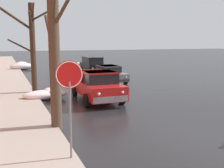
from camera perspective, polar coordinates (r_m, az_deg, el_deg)
name	(u,v)px	position (r m, az deg, el deg)	size (l,w,h in m)	color
ground_plane	(209,141)	(9.76, 20.40, -11.57)	(200.00, 200.00, 0.00)	#232326
left_sidewalk_slab	(10,80)	(24.82, -21.48, 0.90)	(2.80, 80.00, 0.13)	#A8A399
snow_bank_near_corner_left	(46,94)	(15.95, -14.34, -2.22)	(2.55, 1.07, 0.67)	white
snow_bank_along_left_kerb	(83,64)	(36.88, -6.31, 4.37)	(2.57, 1.15, 0.64)	white
snow_bank_mid_block_left	(22,65)	(35.49, -19.22, 3.90)	(1.70, 1.36, 0.89)	white
snow_bank_near_corner_right	(94,65)	(33.82, -4.02, 4.12)	(1.88, 1.11, 0.83)	white
snow_bank_along_right_kerb	(21,66)	(33.88, -19.25, 3.64)	(2.84, 1.31, 0.83)	white
snow_bank_far_right_pile	(93,66)	(32.95, -4.15, 4.01)	(2.06, 1.02, 0.85)	white
bare_tree_at_the_corner	(54,45)	(9.99, -12.54, 8.37)	(1.05, 4.19, 6.30)	#4C3D2D
bare_tree_second_along_sidewalk	(32,44)	(17.37, -17.19, 8.29)	(3.63, 2.27, 5.77)	#382B1E
pickup_truck_red_approaching_near_lane	(97,85)	(15.08, -3.32, -0.31)	(2.34, 5.09, 1.76)	red
sedan_grey_parked_kerbside_close	(109,74)	(21.85, -0.63, 2.31)	(1.97, 4.30, 1.42)	slate
suv_black_parked_kerbside_mid	(92,65)	(27.93, -4.33, 4.27)	(2.20, 4.63, 1.82)	black
fire_hydrant	(54,94)	(15.65, -12.55, -2.12)	(0.42, 0.22, 0.71)	red
stop_sign_at_corner	(69,84)	(7.11, -9.31, -0.08)	(0.76, 0.06, 2.88)	slate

